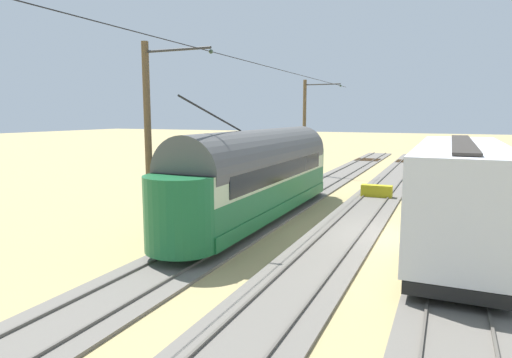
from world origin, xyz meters
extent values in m
plane|color=tan|center=(0.00, 0.00, 0.00)|extent=(220.00, 220.00, 0.00)
cube|color=#47331E|center=(-6.41, -32.00, 0.11)|extent=(2.50, 0.24, 0.08)
cube|color=#47331E|center=(-6.41, -31.35, 0.11)|extent=(2.50, 0.24, 0.08)
cube|color=#47331E|center=(-6.41, -30.70, 0.11)|extent=(2.50, 0.24, 0.08)
cube|color=#47331E|center=(-6.41, -30.05, 0.11)|extent=(2.50, 0.24, 0.08)
cube|color=#47331E|center=(-6.41, -29.40, 0.11)|extent=(2.50, 0.24, 0.08)
cube|color=#666059|center=(-2.14, 0.00, 0.05)|extent=(2.80, 80.00, 0.10)
cube|color=#59544C|center=(-1.42, 0.00, 0.14)|extent=(0.07, 80.00, 0.08)
cube|color=#59544C|center=(-2.85, 0.00, 0.14)|extent=(0.07, 80.00, 0.08)
cube|color=#47331E|center=(-2.14, -32.00, 0.11)|extent=(2.50, 0.24, 0.08)
cube|color=#47331E|center=(-2.14, -31.35, 0.11)|extent=(2.50, 0.24, 0.08)
cube|color=#47331E|center=(-2.14, -30.70, 0.11)|extent=(2.50, 0.24, 0.08)
cube|color=#47331E|center=(-2.14, -30.05, 0.11)|extent=(2.50, 0.24, 0.08)
cube|color=#47331E|center=(-2.14, -29.40, 0.11)|extent=(2.50, 0.24, 0.08)
cube|color=#666059|center=(2.14, 0.00, 0.05)|extent=(2.80, 80.00, 0.10)
cube|color=#59544C|center=(2.85, 0.00, 0.14)|extent=(0.07, 80.00, 0.08)
cube|color=#59544C|center=(1.42, 0.00, 0.14)|extent=(0.07, 80.00, 0.08)
cube|color=#47331E|center=(2.14, -32.00, 0.11)|extent=(2.50, 0.24, 0.08)
cube|color=#47331E|center=(2.14, -31.35, 0.11)|extent=(2.50, 0.24, 0.08)
cube|color=#47331E|center=(2.14, -30.70, 0.11)|extent=(2.50, 0.24, 0.08)
cube|color=#47331E|center=(2.14, -30.05, 0.11)|extent=(2.50, 0.24, 0.08)
cube|color=#47331E|center=(2.14, -29.40, 0.11)|extent=(2.50, 0.24, 0.08)
cube|color=#666059|center=(6.41, 0.00, 0.05)|extent=(2.80, 80.00, 0.10)
cube|color=#59544C|center=(7.13, 0.00, 0.14)|extent=(0.07, 80.00, 0.08)
cube|color=#59544C|center=(5.69, 0.00, 0.14)|extent=(0.07, 80.00, 0.08)
cube|color=#47331E|center=(6.41, -32.00, 0.11)|extent=(2.50, 0.24, 0.08)
cube|color=#47331E|center=(6.41, -31.35, 0.11)|extent=(2.50, 0.24, 0.08)
cube|color=#47331E|center=(6.41, -30.70, 0.11)|extent=(2.50, 0.24, 0.08)
cube|color=#47331E|center=(6.41, -30.05, 0.11)|extent=(2.50, 0.24, 0.08)
cube|color=#47331E|center=(6.41, -29.40, 0.11)|extent=(2.50, 0.24, 0.08)
cube|color=#196033|center=(6.41, -0.55, 0.71)|extent=(2.65, 13.30, 0.55)
cube|color=#196033|center=(6.41, -0.55, 1.46)|extent=(2.55, 13.30, 0.95)
cube|color=#B7C699|center=(6.41, -0.55, 2.46)|extent=(2.55, 13.30, 1.05)
cylinder|color=#4C4C4C|center=(6.41, -0.55, 2.98)|extent=(2.65, 13.03, 2.65)
cylinder|color=#196033|center=(6.41, -7.15, 1.70)|extent=(2.55, 2.55, 2.55)
cylinder|color=#196033|center=(6.41, 6.05, 1.70)|extent=(2.55, 2.55, 2.55)
cube|color=black|center=(6.41, -8.29, 2.72)|extent=(1.63, 0.08, 0.36)
cube|color=black|center=(6.41, -8.32, 2.41)|extent=(1.73, 0.06, 0.80)
cube|color=black|center=(5.11, -0.55, 2.46)|extent=(0.04, 11.17, 0.80)
cube|color=black|center=(7.70, -0.55, 2.46)|extent=(0.04, 11.17, 0.80)
cylinder|color=silver|center=(6.41, -8.41, 1.46)|extent=(0.24, 0.06, 0.24)
cube|color=gray|center=(6.41, -8.35, 0.53)|extent=(1.94, 0.12, 0.20)
cylinder|color=black|center=(6.41, 3.76, 4.95)|extent=(0.07, 4.66, 1.35)
cylinder|color=black|center=(5.69, -4.81, 0.56)|extent=(0.10, 0.76, 0.76)
cylinder|color=black|center=(7.13, -4.81, 0.56)|extent=(0.10, 0.76, 0.76)
cylinder|color=black|center=(5.69, 3.70, 0.56)|extent=(0.10, 0.76, 0.76)
cylinder|color=black|center=(7.13, 3.70, 0.56)|extent=(0.10, 0.76, 0.76)
cube|color=silver|center=(-2.14, 0.89, 2.33)|extent=(2.90, 11.87, 3.20)
cube|color=#332D28|center=(-2.14, 0.89, 3.99)|extent=(0.70, 10.69, 0.08)
cube|color=black|center=(-2.14, 0.89, 0.53)|extent=(2.70, 11.87, 0.36)
cube|color=black|center=(-3.62, 0.89, 2.07)|extent=(0.06, 2.20, 2.56)
cylinder|color=black|center=(-2.85, -3.26, 0.60)|extent=(0.10, 0.84, 0.84)
cylinder|color=black|center=(-1.42, -3.26, 0.60)|extent=(0.10, 0.84, 0.84)
cylinder|color=black|center=(-2.85, 5.05, 0.60)|extent=(0.10, 0.84, 0.84)
cylinder|color=black|center=(-1.42, 5.05, 0.60)|extent=(0.10, 0.84, 0.84)
cylinder|color=brown|center=(9.33, -16.76, 3.90)|extent=(0.28, 0.28, 7.79)
cylinder|color=#2D2D2D|center=(7.87, -16.76, 7.39)|extent=(2.92, 0.10, 0.10)
sphere|color=#334733|center=(6.41, -16.76, 7.24)|extent=(0.16, 0.16, 0.16)
cylinder|color=brown|center=(9.33, 3.90, 3.90)|extent=(0.28, 0.28, 7.79)
cylinder|color=#2D2D2D|center=(7.87, 3.90, 7.39)|extent=(2.92, 0.10, 0.10)
sphere|color=#334733|center=(6.41, 3.90, 7.24)|extent=(0.16, 0.16, 0.16)
cylinder|color=black|center=(7.87, -16.76, 7.39)|extent=(2.92, 0.02, 0.02)
cube|color=#B2A519|center=(2.14, -8.48, 0.40)|extent=(1.80, 0.60, 0.80)
camera|label=1|loc=(-1.72, 18.37, 4.97)|focal=31.03mm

